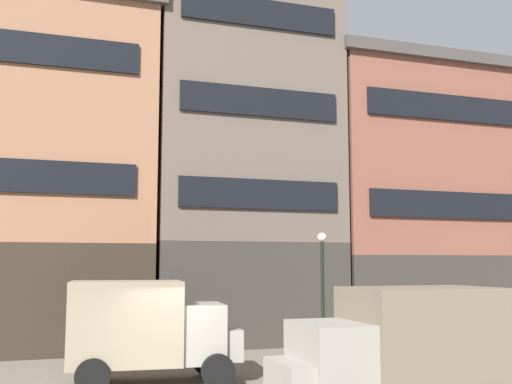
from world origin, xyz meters
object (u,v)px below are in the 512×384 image
(sedan_light, at_px, (374,345))
(streetlamp_curbside, at_px, (322,275))
(delivery_truck_near, at_px, (149,328))
(delivery_truck_far, at_px, (397,353))
(fire_hydrant_curbside, at_px, (141,349))

(sedan_light, distance_m, streetlamp_curbside, 4.56)
(delivery_truck_near, height_order, delivery_truck_far, same)
(delivery_truck_near, bearing_deg, streetlamp_curbside, 24.98)
(sedan_light, xyz_separation_m, streetlamp_curbside, (0.41, 4.18, 1.76))
(fire_hydrant_curbside, bearing_deg, sedan_light, -40.48)
(delivery_truck_near, bearing_deg, fire_hydrant_curbside, 85.49)
(delivery_truck_near, distance_m, fire_hydrant_curbside, 3.64)
(delivery_truck_near, height_order, sedan_light, delivery_truck_near)
(sedan_light, xyz_separation_m, fire_hydrant_curbside, (-5.57, 4.75, -0.49))
(streetlamp_curbside, bearing_deg, sedan_light, -95.65)
(streetlamp_curbside, bearing_deg, fire_hydrant_curbside, 174.54)
(streetlamp_curbside, relative_size, fire_hydrant_curbside, 4.96)
(delivery_truck_far, xyz_separation_m, sedan_light, (2.13, 4.63, -0.51))
(delivery_truck_near, relative_size, streetlamp_curbside, 1.09)
(delivery_truck_near, xyz_separation_m, fire_hydrant_curbside, (0.28, 3.49, -1.00))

